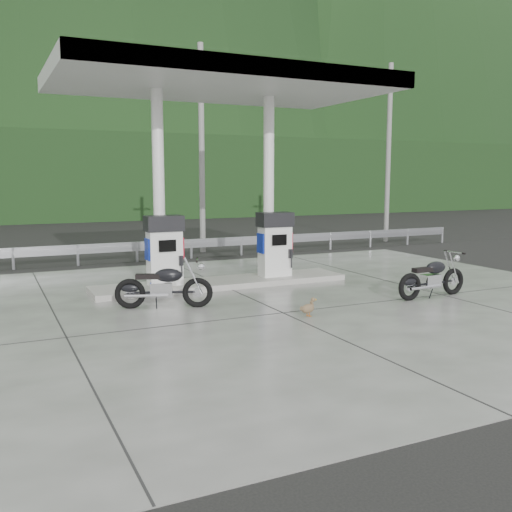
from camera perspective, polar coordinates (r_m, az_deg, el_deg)
name	(u,v)px	position (r m, az deg, el deg)	size (l,w,h in m)	color
ground	(263,305)	(13.30, 0.68, -4.88)	(160.00, 160.00, 0.00)	black
forecourt_apron	(263,304)	(13.30, 0.68, -4.84)	(18.00, 14.00, 0.02)	slate
pump_island	(222,283)	(15.52, -3.38, -2.69)	(7.00, 1.40, 0.15)	#9A968F
gas_pump_left	(164,250)	(14.86, -9.14, 0.55)	(0.95, 0.55, 1.80)	white
gas_pump_right	(275,244)	(16.04, 1.90, 1.18)	(0.95, 0.55, 1.80)	white
canopy_column_left	(159,188)	(15.13, -9.70, 6.75)	(0.30, 0.30, 5.00)	white
canopy_column_right	(269,187)	(16.29, 1.28, 6.93)	(0.30, 0.30, 5.00)	white
canopy_roof	(221,83)	(15.46, -3.54, 16.91)	(8.50, 5.00, 0.40)	silver
guardrail	(164,240)	(20.59, -9.15, 1.55)	(26.00, 0.16, 1.42)	gray
road	(141,249)	(24.03, -11.46, 0.68)	(60.00, 7.00, 0.01)	black
utility_pole_b	(202,150)	(22.54, -5.46, 10.52)	(0.22, 0.22, 8.00)	gray
utility_pole_c	(388,154)	(26.98, 13.10, 9.91)	(0.22, 0.22, 8.00)	gray
tree_band	(74,177)	(42.05, -17.74, 7.56)	(80.00, 6.00, 6.00)	black
forested_hills	(39,203)	(71.94, -20.89, 4.99)	(100.00, 40.00, 140.00)	black
motorcycle_left	(164,287)	(12.97, -9.20, -3.04)	(2.04, 0.65, 0.97)	black
motorcycle_right	(432,278)	(14.58, 17.21, -2.13)	(2.01, 0.63, 0.95)	black
duck	(308,309)	(12.12, 5.20, -5.28)	(0.45, 0.13, 0.33)	brown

